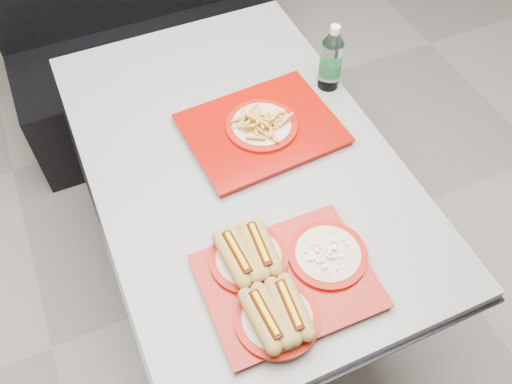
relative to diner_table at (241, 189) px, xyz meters
name	(u,v)px	position (x,y,z in m)	size (l,w,h in m)	color
ground	(244,273)	(0.00, 0.00, -0.58)	(6.00, 6.00, 0.00)	gray
diner_table	(241,189)	(0.00, 0.00, 0.00)	(0.92, 1.42, 0.75)	black
booth_bench	(152,43)	(0.00, 1.09, -0.18)	(1.30, 0.57, 1.35)	black
tray_near	(281,279)	(-0.07, -0.45, 0.20)	(0.45, 0.39, 0.09)	#890B03
tray_far	(262,127)	(0.10, 0.06, 0.19)	(0.49, 0.40, 0.09)	#890B03
water_bottle	(331,61)	(0.40, 0.18, 0.27)	(0.08, 0.08, 0.24)	silver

